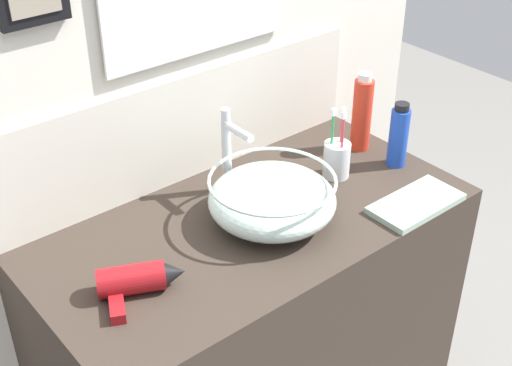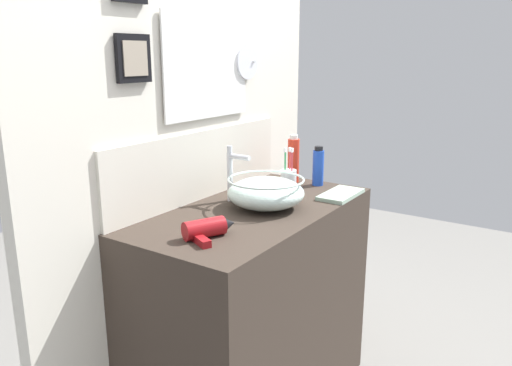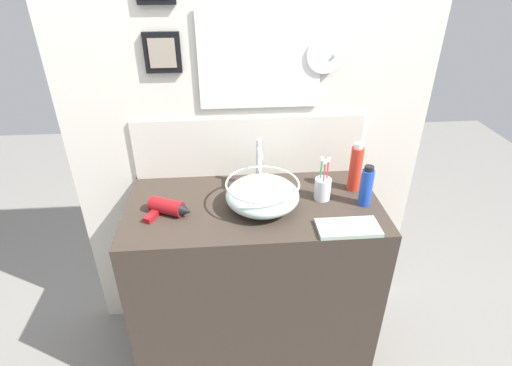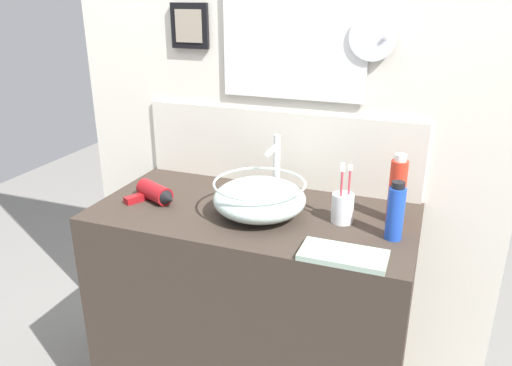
{
  "view_description": "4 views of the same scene",
  "coord_description": "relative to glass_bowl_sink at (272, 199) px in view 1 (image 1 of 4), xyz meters",
  "views": [
    {
      "loc": [
        -0.87,
        -1.07,
        1.87
      ],
      "look_at": [
        0.01,
        0.0,
        0.99
      ],
      "focal_mm": 50.0,
      "sensor_mm": 36.0,
      "label": 1
    },
    {
      "loc": [
        -1.54,
        -1.03,
        1.47
      ],
      "look_at": [
        0.01,
        0.0,
        0.99
      ],
      "focal_mm": 35.0,
      "sensor_mm": 36.0,
      "label": 2
    },
    {
      "loc": [
        -0.11,
        -1.39,
        1.81
      ],
      "look_at": [
        0.01,
        0.0,
        0.99
      ],
      "focal_mm": 28.0,
      "sensor_mm": 36.0,
      "label": 3
    },
    {
      "loc": [
        0.54,
        -1.42,
        1.58
      ],
      "look_at": [
        0.01,
        0.0,
        0.99
      ],
      "focal_mm": 35.0,
      "sensor_mm": 36.0,
      "label": 4
    }
  ],
  "objects": [
    {
      "name": "hair_drier",
      "position": [
        -0.38,
        -0.02,
        -0.03
      ],
      "size": [
        0.2,
        0.14,
        0.06
      ],
      "color": "maroon",
      "rests_on": "vanity_counter"
    },
    {
      "name": "faucet",
      "position": [
        0.0,
        0.16,
        0.07
      ],
      "size": [
        0.02,
        0.11,
        0.23
      ],
      "color": "silver",
      "rests_on": "vanity_counter"
    },
    {
      "name": "toothbrush_cup",
      "position": [
        0.26,
        0.05,
        -0.01
      ],
      "size": [
        0.07,
        0.07,
        0.19
      ],
      "color": "silver",
      "rests_on": "vanity_counter"
    },
    {
      "name": "shampoo_bottle",
      "position": [
        0.41,
        0.11,
        0.04
      ],
      "size": [
        0.05,
        0.05,
        0.22
      ],
      "color": "red",
      "rests_on": "vanity_counter"
    },
    {
      "name": "glass_bowl_sink",
      "position": [
        0.0,
        0.0,
        0.0
      ],
      "size": [
        0.3,
        0.3,
        0.12
      ],
      "color": "silver",
      "rests_on": "vanity_counter"
    },
    {
      "name": "back_panel",
      "position": [
        -0.03,
        0.33,
        0.3
      ],
      "size": [
        1.63,
        0.1,
        2.51
      ],
      "color": "silver",
      "rests_on": "ground"
    },
    {
      "name": "hand_towel",
      "position": [
        0.31,
        -0.18,
        -0.05
      ],
      "size": [
        0.24,
        0.12,
        0.02
      ],
      "primitive_type": "cube",
      "color": "#99B29E",
      "rests_on": "vanity_counter"
    },
    {
      "name": "soap_dispenser",
      "position": [
        0.42,
        -0.01,
        0.02
      ],
      "size": [
        0.05,
        0.05,
        0.18
      ],
      "color": "blue",
      "rests_on": "vanity_counter"
    },
    {
      "name": "vanity_counter",
      "position": [
        -0.03,
        0.03,
        -0.51
      ],
      "size": [
        1.06,
        0.54,
        0.89
      ],
      "primitive_type": "cube",
      "color": "#382D26",
      "rests_on": "ground"
    }
  ]
}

